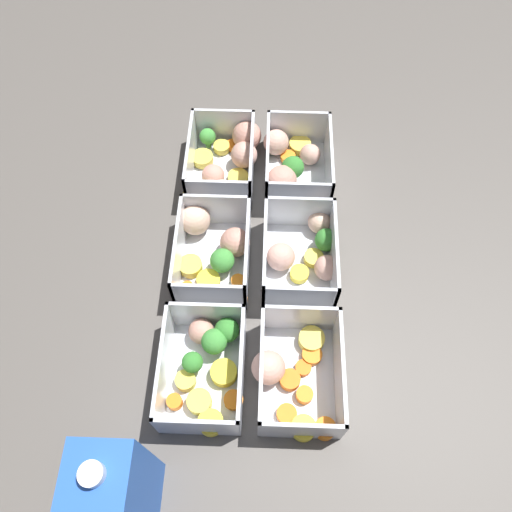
{
  "coord_description": "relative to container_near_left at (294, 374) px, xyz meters",
  "views": [
    {
      "loc": [
        -0.38,
        -0.01,
        0.69
      ],
      "look_at": [
        0.0,
        0.0,
        0.03
      ],
      "focal_mm": 35.0,
      "sensor_mm": 36.0,
      "label": 1
    }
  ],
  "objects": [
    {
      "name": "container_far_left",
      "position": [
        0.01,
        0.12,
        0.0
      ],
      "size": [
        0.17,
        0.12,
        0.07
      ],
      "color": "silver",
      "rests_on": "ground_plane"
    },
    {
      "name": "container_near_left",
      "position": [
        0.0,
        0.0,
        0.0
      ],
      "size": [
        0.17,
        0.13,
        0.07
      ],
      "color": "silver",
      "rests_on": "ground_plane"
    },
    {
      "name": "container_far_center",
      "position": [
        0.2,
        0.12,
        0.0
      ],
      "size": [
        0.18,
        0.13,
        0.07
      ],
      "color": "silver",
      "rests_on": "ground_plane"
    },
    {
      "name": "juice_carton",
      "position": [
        -0.15,
        0.2,
        0.07
      ],
      "size": [
        0.07,
        0.07,
        0.2
      ],
      "color": "blue",
      "rests_on": "ground_plane"
    },
    {
      "name": "ground_plane",
      "position": [
        0.18,
        0.06,
        -0.02
      ],
      "size": [
        4.0,
        4.0,
        0.0
      ],
      "primitive_type": "plane",
      "color": "#56514C"
    },
    {
      "name": "container_near_center",
      "position": [
        0.19,
        -0.02,
        0.0
      ],
      "size": [
        0.17,
        0.13,
        0.07
      ],
      "color": "silver",
      "rests_on": "ground_plane"
    },
    {
      "name": "container_near_right",
      "position": [
        0.37,
        0.0,
        0.0
      ],
      "size": [
        0.16,
        0.12,
        0.07
      ],
      "color": "silver",
      "rests_on": "ground_plane"
    },
    {
      "name": "container_far_right",
      "position": [
        0.37,
        0.11,
        0.0
      ],
      "size": [
        0.18,
        0.14,
        0.07
      ],
      "color": "silver",
      "rests_on": "ground_plane"
    }
  ]
}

